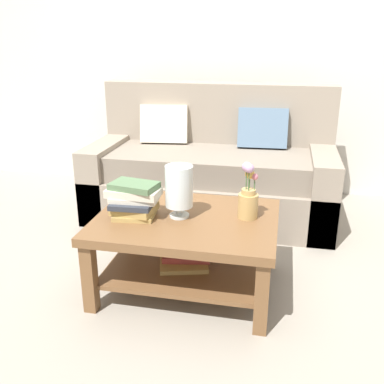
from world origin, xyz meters
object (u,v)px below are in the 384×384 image
(couch, at_px, (212,172))
(book_stack_main, at_px, (134,200))
(flower_pitcher, at_px, (248,197))
(glass_hurricane_vase, at_px, (179,188))
(coffee_table, at_px, (187,237))

(couch, relative_size, book_stack_main, 6.42)
(couch, height_order, flower_pitcher, couch)
(glass_hurricane_vase, xyz_separation_m, flower_pitcher, (0.38, 0.07, -0.05))
(book_stack_main, relative_size, glass_hurricane_vase, 1.01)
(coffee_table, height_order, glass_hurricane_vase, glass_hurricane_vase)
(coffee_table, height_order, book_stack_main, book_stack_main)
(coffee_table, bearing_deg, book_stack_main, -171.29)
(couch, bearing_deg, flower_pitcher, -70.64)
(couch, distance_m, flower_pitcher, 1.21)
(book_stack_main, distance_m, flower_pitcher, 0.65)
(book_stack_main, distance_m, glass_hurricane_vase, 0.27)
(coffee_table, xyz_separation_m, book_stack_main, (-0.30, -0.05, 0.23))
(book_stack_main, height_order, flower_pitcher, flower_pitcher)
(couch, bearing_deg, coffee_table, -87.48)
(coffee_table, bearing_deg, couch, 92.52)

